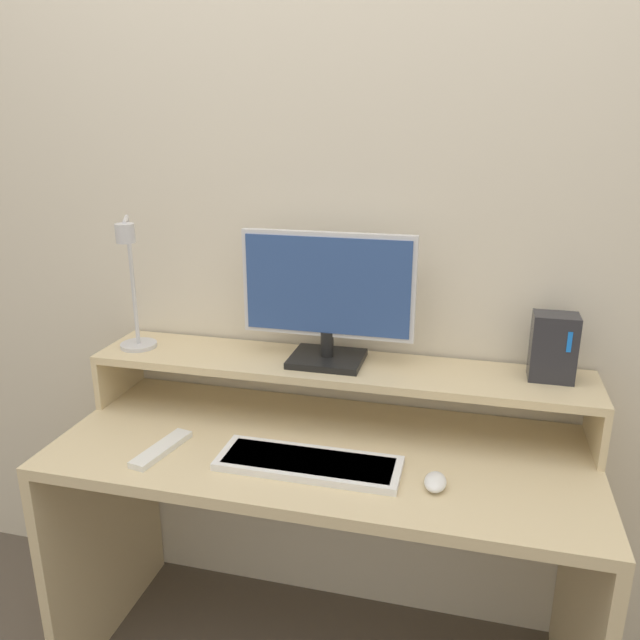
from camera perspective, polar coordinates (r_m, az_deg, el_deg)
The scene contains 9 objects.
wall_back at distance 1.78m, azimuth 2.73°, elevation 8.56°, with size 6.00×0.05×2.50m.
desk at distance 1.75m, azimuth 0.13°, elevation -17.10°, with size 1.38×0.58×0.73m.
monitor_shelf at distance 1.73m, azimuth 1.50°, elevation -4.71°, with size 1.38×0.25×0.16m.
monitor at distance 1.68m, azimuth 0.68°, elevation 2.20°, with size 0.47×0.17×0.36m.
desk_lamp at distance 1.82m, azimuth -16.79°, elevation 2.78°, with size 0.14×0.19×0.39m.
router_dock at distance 1.70m, azimuth 20.55°, elevation -2.34°, with size 0.11×0.08×0.18m.
keyboard at distance 1.56m, azimuth -1.04°, elevation -12.94°, with size 0.45×0.15×0.02m.
mouse at distance 1.50m, azimuth 10.49°, elevation -14.35°, with size 0.05×0.08×0.03m.
remote_control at distance 1.67m, azimuth -14.29°, elevation -11.36°, with size 0.08×0.20×0.02m.
Camera 1 is at (0.35, -1.11, 1.53)m, focal length 35.00 mm.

